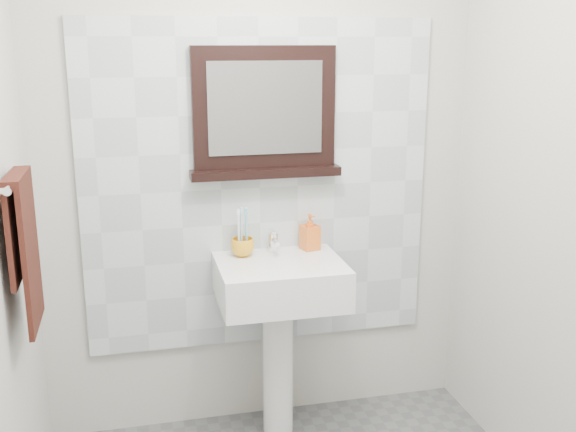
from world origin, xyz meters
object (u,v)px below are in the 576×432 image
Objects in this scene: toothbrush_cup at (243,247)px; hand_towel at (24,239)px; soap_dispenser at (310,232)px; pedestal_sink at (280,300)px; framed_mirror at (264,115)px.

hand_towel is at bearing -150.01° from toothbrush_cup.
toothbrush_cup is at bearing 170.46° from soap_dispenser.
pedestal_sink is 0.83m from framed_mirror.
framed_mirror is at bearing 30.23° from hand_towel.
toothbrush_cup is at bearing 29.99° from hand_towel.
framed_mirror reaches higher than pedestal_sink.
toothbrush_cup is 0.62× the size of soap_dispenser.
pedestal_sink is at bearing -82.28° from framed_mirror.
soap_dispenser is at bearing 23.88° from hand_towel.
pedestal_sink is at bearing -155.95° from soap_dispenser.
soap_dispenser is at bearing 38.73° from pedestal_sink.
framed_mirror is at bearing 97.72° from pedestal_sink.
framed_mirror reaches higher than hand_towel.
pedestal_sink is at bearing -37.46° from toothbrush_cup.
framed_mirror is at bearing 31.92° from toothbrush_cup.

